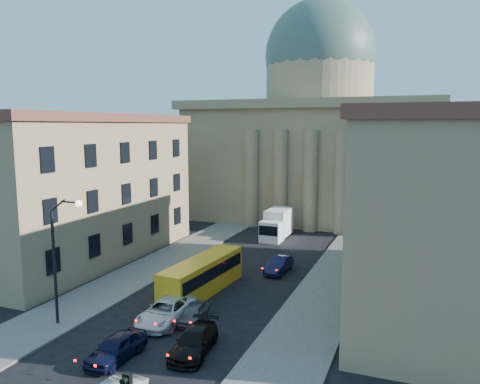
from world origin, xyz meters
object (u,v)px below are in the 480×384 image
object	(u,v)px
street_lamp	(60,251)
car_left_near	(117,347)
city_bus	(202,275)
box_truck	(276,225)

from	to	relation	value
street_lamp	car_left_near	bearing A→B (deg)	-22.18
street_lamp	car_left_near	xyz separation A→B (m)	(6.17, -2.52, -4.54)
street_lamp	city_bus	distance (m)	11.70
street_lamp	car_left_near	distance (m)	8.06
street_lamp	car_left_near	size ratio (longest dim) A/B	2.02
car_left_near	box_truck	world-z (taller)	box_truck
street_lamp	box_truck	world-z (taller)	street_lamp
car_left_near	street_lamp	bearing A→B (deg)	159.96
car_left_near	city_bus	size ratio (longest dim) A/B	0.43
street_lamp	box_truck	xyz separation A→B (m)	(6.10, 29.48, -3.67)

